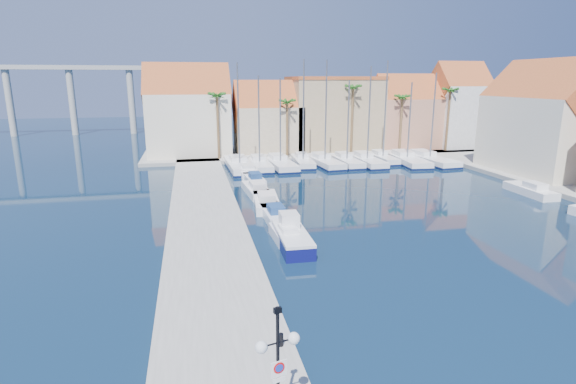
{
  "coord_description": "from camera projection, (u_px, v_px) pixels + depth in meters",
  "views": [
    {
      "loc": [
        -9.9,
        -22.4,
        11.47
      ],
      "look_at": [
        -2.69,
        10.69,
        3.0
      ],
      "focal_mm": 28.0,
      "sensor_mm": 36.0,
      "label": 1
    }
  ],
  "objects": [
    {
      "name": "building_4",
      "position": [
        457.0,
        108.0,
        75.0
      ],
      "size": [
        8.3,
        8.0,
        14.0
      ],
      "color": "silver",
      "rests_on": "shore_north"
    },
    {
      "name": "sailboat_4",
      "position": [
        323.0,
        161.0,
        61.86
      ],
      "size": [
        3.53,
        10.31,
        14.04
      ],
      "rotation": [
        0.0,
        0.0,
        0.09
      ],
      "color": "white",
      "rests_on": "ground"
    },
    {
      "name": "motorboat_west_0",
      "position": [
        287.0,
        237.0,
        32.33
      ],
      "size": [
        1.76,
        5.1,
        1.4
      ],
      "rotation": [
        0.0,
        0.0,
        0.03
      ],
      "color": "white",
      "rests_on": "ground"
    },
    {
      "name": "sailboat_5",
      "position": [
        346.0,
        161.0,
        62.3
      ],
      "size": [
        2.51,
        9.23,
        11.46
      ],
      "rotation": [
        0.0,
        0.0,
        0.01
      ],
      "color": "white",
      "rests_on": "ground"
    },
    {
      "name": "sailboat_2",
      "position": [
        279.0,
        163.0,
        60.71
      ],
      "size": [
        3.36,
        10.9,
        11.72
      ],
      "rotation": [
        0.0,
        0.0,
        0.05
      ],
      "color": "white",
      "rests_on": "ground"
    },
    {
      "name": "sailboat_6",
      "position": [
        366.0,
        160.0,
        62.68
      ],
      "size": [
        2.68,
        10.12,
        13.25
      ],
      "rotation": [
        0.0,
        0.0,
        -0.0
      ],
      "color": "white",
      "rests_on": "ground"
    },
    {
      "name": "motorboat_west_1",
      "position": [
        275.0,
        214.0,
        37.81
      ],
      "size": [
        1.84,
        5.52,
        1.4
      ],
      "rotation": [
        0.0,
        0.0,
        0.02
      ],
      "color": "white",
      "rests_on": "ground"
    },
    {
      "name": "ground",
      "position": [
        372.0,
        283.0,
        26.06
      ],
      "size": [
        260.0,
        260.0,
        0.0
      ],
      "primitive_type": "plane",
      "color": "black",
      "rests_on": "ground"
    },
    {
      "name": "sailboat_8",
      "position": [
        405.0,
        159.0,
        63.74
      ],
      "size": [
        3.94,
        11.96,
        11.17
      ],
      "rotation": [
        0.0,
        0.0,
        -0.07
      ],
      "color": "white",
      "rests_on": "ground"
    },
    {
      "name": "sailboat_3",
      "position": [
        303.0,
        161.0,
        61.92
      ],
      "size": [
        2.98,
        8.72,
        14.13
      ],
      "rotation": [
        0.0,
        0.0,
        -0.08
      ],
      "color": "white",
      "rests_on": "ground"
    },
    {
      "name": "quay_west",
      "position": [
        206.0,
        220.0,
        36.93
      ],
      "size": [
        6.0,
        77.0,
        0.5
      ],
      "primitive_type": "cube",
      "color": "gray",
      "rests_on": "ground"
    },
    {
      "name": "building_3",
      "position": [
        404.0,
        115.0,
        74.36
      ],
      "size": [
        10.3,
        8.0,
        12.0
      ],
      "color": "tan",
      "rests_on": "shore_north"
    },
    {
      "name": "palm_2",
      "position": [
        353.0,
        90.0,
        66.33
      ],
      "size": [
        2.6,
        2.6,
        11.15
      ],
      "color": "brown",
      "rests_on": "shore_north"
    },
    {
      "name": "palm_1",
      "position": [
        287.0,
        104.0,
        64.72
      ],
      "size": [
        2.6,
        2.6,
        9.15
      ],
      "color": "brown",
      "rests_on": "shore_north"
    },
    {
      "name": "sailboat_1",
      "position": [
        259.0,
        164.0,
        59.98
      ],
      "size": [
        2.71,
        9.73,
        12.04
      ],
      "rotation": [
        0.0,
        0.0,
        -0.02
      ],
      "color": "white",
      "rests_on": "ground"
    },
    {
      "name": "sailboat_7",
      "position": [
        381.0,
        157.0,
        64.45
      ],
      "size": [
        2.26,
        8.09,
        14.04
      ],
      "rotation": [
        0.0,
        0.0,
        0.01
      ],
      "color": "white",
      "rests_on": "ground"
    },
    {
      "name": "lamp_post",
      "position": [
        278.0,
        352.0,
        13.76
      ],
      "size": [
        1.46,
        0.65,
        4.38
      ],
      "rotation": [
        0.0,
        0.0,
        0.24
      ],
      "color": "black",
      "rests_on": "quay_west"
    },
    {
      "name": "building_0",
      "position": [
        188.0,
        114.0,
        66.96
      ],
      "size": [
        12.3,
        9.0,
        13.5
      ],
      "color": "beige",
      "rests_on": "shore_north"
    },
    {
      "name": "shore_north",
      "position": [
        315.0,
        150.0,
        73.56
      ],
      "size": [
        54.0,
        16.0,
        0.5
      ],
      "primitive_type": "cube",
      "color": "gray",
      "rests_on": "ground"
    },
    {
      "name": "motorboat_west_4",
      "position": [
        254.0,
        179.0,
        50.93
      ],
      "size": [
        2.05,
        5.57,
        1.4
      ],
      "rotation": [
        0.0,
        0.0,
        0.05
      ],
      "color": "white",
      "rests_on": "ground"
    },
    {
      "name": "sailboat_9",
      "position": [
        427.0,
        159.0,
        64.05
      ],
      "size": [
        3.99,
        12.02,
        12.43
      ],
      "rotation": [
        0.0,
        0.0,
        0.07
      ],
      "color": "white",
      "rests_on": "ground"
    },
    {
      "name": "building_6",
      "position": [
        546.0,
        122.0,
        53.84
      ],
      "size": [
        9.0,
        14.3,
        13.5
      ],
      "color": "beige",
      "rests_on": "shore_east"
    },
    {
      "name": "palm_4",
      "position": [
        450.0,
        93.0,
        69.75
      ],
      "size": [
        2.6,
        2.6,
        10.65
      ],
      "color": "brown",
      "rests_on": "shore_north"
    },
    {
      "name": "palm_0",
      "position": [
        217.0,
        98.0,
        62.43
      ],
      "size": [
        2.6,
        2.6,
        10.15
      ],
      "color": "brown",
      "rests_on": "shore_north"
    },
    {
      "name": "bollard",
      "position": [
        281.0,
        340.0,
        18.99
      ],
      "size": [
        0.23,
        0.23,
        0.56
      ],
      "primitive_type": "cylinder",
      "color": "black",
      "rests_on": "quay_west"
    },
    {
      "name": "fishing_boat",
      "position": [
        292.0,
        236.0,
        31.86
      ],
      "size": [
        2.18,
        6.1,
        2.12
      ],
      "rotation": [
        0.0,
        0.0,
        -0.03
      ],
      "color": "#0D0F50",
      "rests_on": "ground"
    },
    {
      "name": "motorboat_west_6",
      "position": [
        237.0,
        162.0,
        61.82
      ],
      "size": [
        1.87,
        5.45,
        1.4
      ],
      "rotation": [
        0.0,
        0.0,
        -0.03
      ],
      "color": "white",
      "rests_on": "ground"
    },
    {
      "name": "motorboat_west_3",
      "position": [
        257.0,
        189.0,
        46.23
      ],
      "size": [
        2.4,
        6.35,
        1.4
      ],
      "rotation": [
        0.0,
        0.0,
        0.07
      ],
      "color": "white",
      "rests_on": "ground"
    },
    {
      "name": "sailboat_0",
      "position": [
        239.0,
        165.0,
        59.24
      ],
      "size": [
        3.37,
        11.49,
        13.58
      ],
      "rotation": [
        0.0,
        0.0,
        0.03
      ],
      "color": "white",
      "rests_on": "ground"
    },
    {
      "name": "motorboat_west_2",
      "position": [
        266.0,
        201.0,
        41.82
      ],
      "size": [
        2.82,
        7.03,
        1.4
      ],
      "rotation": [
        0.0,
        0.0,
        -0.09
      ],
      "color": "white",
      "rests_on": "ground"
    },
    {
      "name": "palm_3",
      "position": [
        402.0,
        99.0,
        68.33
      ],
      "size": [
        2.6,
        2.6,
        9.65
      ],
      "color": "brown",
      "rests_on": "shore_north"
    },
    {
      "name": "building_2",
      "position": [
        333.0,
        113.0,
        72.73
      ],
      "size": [
        14.2,
        10.2,
        11.5
      ],
      "color": "tan",
      "rests_on": "shore_north"
    },
    {
      "name": "building_1",
      "position": [
        268.0,
        121.0,
        69.74
      ],
      "size": [
        10.3,
        8.0,
        11.0
      ],
      "color": "tan",
      "rests_on": "shore_north"
    },
    {
      "name": "viaduct",
      "position": [
        44.0,
        86.0,
        93.22
      ],
      "size": [
        48.0,
        2.2,
        14.45
      ],
      "color": "#9E9E99",
      "rests_on": "ground"
    },
    {
      "name": "motorboat_west_5",
      "position": [
        248.0,
        171.0,
        55.77
      ],
      "size": [
        2.13,
        6.59,
        1.4
      ],
      "rotation": [
        0.0,
        0.0,
        0.0
      ],
      "color": "white",
      "rests_on": "ground"
    },
    {
      "name": "motorboat_east_1",
      "position": [
        531.0,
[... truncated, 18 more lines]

